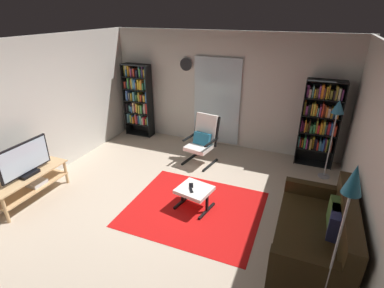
% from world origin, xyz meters
% --- Properties ---
extents(ground_plane, '(7.02, 7.02, 0.00)m').
position_xyz_m(ground_plane, '(0.00, 0.00, 0.00)').
color(ground_plane, '#C0AC96').
extents(wall_back, '(5.60, 0.06, 2.60)m').
position_xyz_m(wall_back, '(0.00, 2.90, 1.30)').
color(wall_back, beige).
rests_on(wall_back, ground).
extents(wall_left, '(0.06, 6.00, 2.60)m').
position_xyz_m(wall_left, '(-2.70, 0.00, 1.30)').
color(wall_left, beige).
rests_on(wall_left, ground).
extents(wall_right, '(0.06, 6.00, 2.60)m').
position_xyz_m(wall_right, '(2.70, 0.00, 1.30)').
color(wall_right, beige).
rests_on(wall_right, ground).
extents(glass_door_panel, '(1.10, 0.01, 2.00)m').
position_xyz_m(glass_door_panel, '(-0.15, 2.83, 1.05)').
color(glass_door_panel, silver).
extents(area_rug, '(2.14, 1.84, 0.01)m').
position_xyz_m(area_rug, '(0.36, 0.21, 0.00)').
color(area_rug, red).
rests_on(area_rug, ground).
extents(tv_stand, '(0.42, 1.34, 0.47)m').
position_xyz_m(tv_stand, '(-2.33, -0.56, 0.31)').
color(tv_stand, tan).
rests_on(tv_stand, ground).
extents(television, '(0.20, 0.93, 0.58)m').
position_xyz_m(television, '(-2.32, -0.57, 0.75)').
color(television, black).
rests_on(television, tv_stand).
extents(bookshelf_near_tv, '(0.70, 0.30, 1.80)m').
position_xyz_m(bookshelf_near_tv, '(-2.15, 2.66, 0.97)').
color(bookshelf_near_tv, black).
rests_on(bookshelf_near_tv, ground).
extents(bookshelf_near_sofa, '(0.74, 0.30, 1.78)m').
position_xyz_m(bookshelf_near_sofa, '(2.09, 2.63, 0.96)').
color(bookshelf_near_sofa, black).
rests_on(bookshelf_near_sofa, ground).
extents(leather_sofa, '(0.90, 1.72, 0.86)m').
position_xyz_m(leather_sofa, '(2.21, -0.06, 0.31)').
color(leather_sofa, '#332511').
rests_on(leather_sofa, ground).
extents(lounge_armchair, '(0.67, 0.74, 1.02)m').
position_xyz_m(lounge_armchair, '(-0.11, 1.85, 0.53)').
color(lounge_armchair, black).
rests_on(lounge_armchair, ground).
extents(ottoman, '(0.60, 0.57, 0.37)m').
position_xyz_m(ottoman, '(0.34, 0.25, 0.30)').
color(ottoman, white).
rests_on(ottoman, ground).
extents(tv_remote, '(0.11, 0.14, 0.02)m').
position_xyz_m(tv_remote, '(0.31, 0.17, 0.38)').
color(tv_remote, black).
rests_on(tv_remote, ottoman).
extents(cell_phone, '(0.12, 0.16, 0.01)m').
position_xyz_m(cell_phone, '(0.26, 0.30, 0.37)').
color(cell_phone, black).
rests_on(cell_phone, ottoman).
extents(floor_lamp_by_sofa, '(0.22, 0.22, 1.80)m').
position_xyz_m(floor_lamp_by_sofa, '(2.30, -0.92, 1.44)').
color(floor_lamp_by_sofa, '#A5A5AD').
rests_on(floor_lamp_by_sofa, ground).
extents(floor_lamp_by_shelf, '(0.22, 0.22, 1.55)m').
position_xyz_m(floor_lamp_by_shelf, '(2.33, 2.13, 1.29)').
color(floor_lamp_by_shelf, '#A5A5AD').
rests_on(floor_lamp_by_shelf, ground).
extents(wall_clock, '(0.29, 0.03, 0.29)m').
position_xyz_m(wall_clock, '(-0.91, 2.82, 1.85)').
color(wall_clock, silver).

